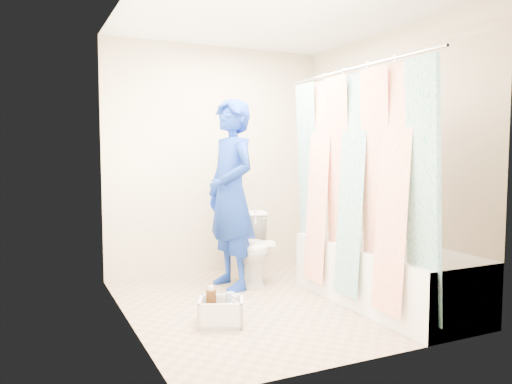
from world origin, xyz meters
name	(u,v)px	position (x,y,z in m)	size (l,w,h in m)	color
floor	(272,303)	(0.00, 0.00, 0.00)	(2.60, 2.60, 0.00)	tan
ceiling	(272,15)	(0.00, 0.00, 2.40)	(2.40, 2.60, 0.02)	white
wall_back	(217,160)	(0.00, 1.30, 1.20)	(2.40, 0.02, 2.40)	#C4B197
wall_front	(370,167)	(0.00, -1.30, 1.20)	(2.40, 0.02, 2.40)	#C4B197
wall_left	(126,164)	(-1.20, 0.00, 1.20)	(0.02, 2.60, 2.40)	#C4B197
wall_right	(386,161)	(1.20, 0.00, 1.20)	(0.02, 2.60, 2.40)	#C4B197
bathtub	(384,273)	(0.85, -0.43, 0.27)	(0.70, 1.75, 0.50)	white
curtain_rod	(355,68)	(0.52, -0.43, 1.95)	(0.02, 0.02, 1.90)	silver
shower_curtain	(353,185)	(0.52, -0.43, 1.02)	(0.06, 1.75, 1.80)	white
toilet	(252,248)	(0.14, 0.71, 0.34)	(0.38, 0.67, 0.68)	white
tank_lid	(253,244)	(0.10, 0.60, 0.40)	(0.42, 0.18, 0.03)	white
tank_internals	(246,212)	(0.16, 0.89, 0.67)	(0.16, 0.08, 0.22)	black
plumber	(231,194)	(-0.12, 0.61, 0.89)	(0.65, 0.43, 1.78)	navy
cleaning_caddy	(222,313)	(-0.58, -0.33, 0.09)	(0.41, 0.38, 0.25)	white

